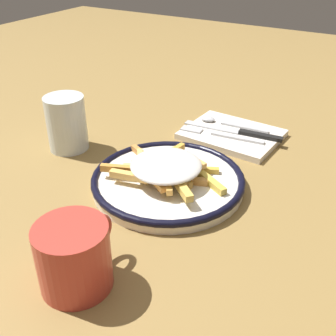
{
  "coord_description": "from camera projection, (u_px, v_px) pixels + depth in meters",
  "views": [
    {
      "loc": [
        -0.51,
        -0.3,
        0.39
      ],
      "look_at": [
        0.0,
        0.0,
        0.04
      ],
      "focal_mm": 44.26,
      "sensor_mm": 36.0,
      "label": 1
    }
  ],
  "objects": [
    {
      "name": "knife",
      "position": [
        241.0,
        132.0,
        0.86
      ],
      "size": [
        0.03,
        0.21,
        0.01
      ],
      "color": "black",
      "rests_on": "napkin"
    },
    {
      "name": "water_glass",
      "position": [
        67.0,
        123.0,
        0.8
      ],
      "size": [
        0.08,
        0.08,
        0.11
      ],
      "primitive_type": "cylinder",
      "color": "silver",
      "rests_on": "ground_plane"
    },
    {
      "name": "napkin",
      "position": [
        232.0,
        135.0,
        0.87
      ],
      "size": [
        0.16,
        0.2,
        0.01
      ],
      "primitive_type": "cube",
      "rotation": [
        0.0,
        0.0,
        -0.07
      ],
      "color": "silver",
      "rests_on": "ground_plane"
    },
    {
      "name": "fries_heap",
      "position": [
        166.0,
        167.0,
        0.69
      ],
      "size": [
        0.17,
        0.22,
        0.04
      ],
      "color": "gold",
      "rests_on": "plate"
    },
    {
      "name": "coffee_mug",
      "position": [
        75.0,
        256.0,
        0.5
      ],
      "size": [
        0.12,
        0.09,
        0.09
      ],
      "color": "#BA3B2F",
      "rests_on": "ground_plane"
    },
    {
      "name": "plate",
      "position": [
        168.0,
        181.0,
        0.7
      ],
      "size": [
        0.26,
        0.26,
        0.02
      ],
      "color": "white",
      "rests_on": "ground_plane"
    },
    {
      "name": "spoon",
      "position": [
        222.0,
        122.0,
        0.9
      ],
      "size": [
        0.03,
        0.15,
        0.01
      ],
      "color": "silver",
      "rests_on": "napkin"
    },
    {
      "name": "fork",
      "position": [
        221.0,
        135.0,
        0.85
      ],
      "size": [
        0.04,
        0.18,
        0.01
      ],
      "color": "silver",
      "rests_on": "napkin"
    },
    {
      "name": "ground_plane",
      "position": [
        168.0,
        187.0,
        0.71
      ],
      "size": [
        2.6,
        2.6,
        0.0
      ],
      "primitive_type": "plane",
      "color": "olive"
    }
  ]
}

